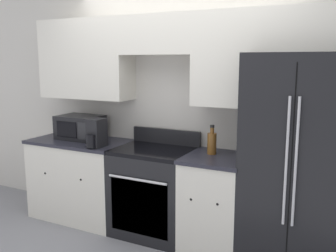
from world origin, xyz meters
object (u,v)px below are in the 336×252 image
Objects in this scene: microwave at (80,127)px; oven_range at (154,191)px; bottle at (212,143)px; refrigerator at (298,162)px.

oven_range is at bearing -3.58° from microwave.
microwave reaches higher than oven_range.
bottle is (0.60, 0.07, 0.56)m from oven_range.
oven_range is 1.15m from microwave.
microwave is (-0.99, 0.06, 0.59)m from oven_range.
refrigerator reaches higher than microwave.
microwave is 1.60m from bottle.
refrigerator reaches higher than oven_range.
oven_range is 1.48m from refrigerator.
refrigerator reaches higher than bottle.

